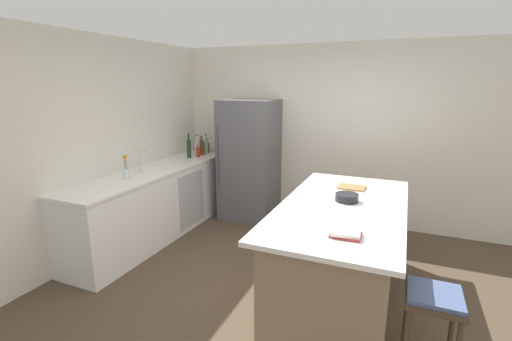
% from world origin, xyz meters
% --- Properties ---
extents(ground_plane, '(7.20, 7.20, 0.00)m').
position_xyz_m(ground_plane, '(0.00, 0.00, 0.00)').
color(ground_plane, '#4C3D2D').
extents(wall_rear, '(6.00, 0.10, 2.60)m').
position_xyz_m(wall_rear, '(0.00, 2.25, 1.30)').
color(wall_rear, silver).
rests_on(wall_rear, ground_plane).
extents(wall_left, '(0.10, 6.00, 2.60)m').
position_xyz_m(wall_left, '(-2.45, 0.00, 1.30)').
color(wall_left, silver).
rests_on(wall_left, ground_plane).
extents(counter_run_left, '(0.67, 2.83, 0.93)m').
position_xyz_m(counter_run_left, '(-2.08, 0.70, 0.47)').
color(counter_run_left, white).
rests_on(counter_run_left, ground_plane).
extents(kitchen_island, '(1.11, 2.19, 0.94)m').
position_xyz_m(kitchen_island, '(0.47, 0.23, 0.47)').
color(kitchen_island, '#8E755B').
rests_on(kitchen_island, ground_plane).
extents(refrigerator, '(0.79, 0.73, 1.81)m').
position_xyz_m(refrigerator, '(-1.21, 1.85, 0.90)').
color(refrigerator, '#56565B').
rests_on(refrigerator, ground_plane).
extents(bar_stool, '(0.36, 0.36, 0.69)m').
position_xyz_m(bar_stool, '(1.22, -0.58, 0.56)').
color(bar_stool, '#473828').
rests_on(bar_stool, ground_plane).
extents(sink_faucet, '(0.15, 0.05, 0.30)m').
position_xyz_m(sink_faucet, '(-2.12, 0.50, 1.09)').
color(sink_faucet, silver).
rests_on(sink_faucet, counter_run_left).
extents(flower_vase, '(0.07, 0.07, 0.30)m').
position_xyz_m(flower_vase, '(-2.05, 0.15, 1.03)').
color(flower_vase, silver).
rests_on(flower_vase, counter_run_left).
extents(syrup_bottle, '(0.07, 0.07, 0.24)m').
position_xyz_m(syrup_bottle, '(-2.04, 2.00, 1.02)').
color(syrup_bottle, '#5B3319').
rests_on(syrup_bottle, counter_run_left).
extents(gin_bottle, '(0.07, 0.07, 0.31)m').
position_xyz_m(gin_bottle, '(-2.00, 1.91, 1.06)').
color(gin_bottle, '#8CB79E').
rests_on(gin_bottle, counter_run_left).
extents(whiskey_bottle, '(0.08, 0.08, 0.30)m').
position_xyz_m(whiskey_bottle, '(-2.03, 1.82, 1.05)').
color(whiskey_bottle, brown).
rests_on(whiskey_bottle, counter_run_left).
extents(soda_bottle, '(0.08, 0.08, 0.33)m').
position_xyz_m(soda_bottle, '(-2.05, 1.72, 1.06)').
color(soda_bottle, silver).
rests_on(soda_bottle, counter_run_left).
extents(hot_sauce_bottle, '(0.05, 0.05, 0.20)m').
position_xyz_m(hot_sauce_bottle, '(-1.98, 1.62, 1.01)').
color(hot_sauce_bottle, red).
rests_on(hot_sauce_bottle, counter_run_left).
extents(wine_bottle, '(0.07, 0.07, 0.36)m').
position_xyz_m(wine_bottle, '(-2.08, 1.52, 1.08)').
color(wine_bottle, '#19381E').
rests_on(wine_bottle, counter_run_left).
extents(cookbook_stack, '(0.22, 0.18, 0.05)m').
position_xyz_m(cookbook_stack, '(0.61, -0.47, 0.96)').
color(cookbook_stack, '#A83338').
rests_on(cookbook_stack, kitchen_island).
extents(mixing_bowl, '(0.22, 0.22, 0.07)m').
position_xyz_m(mixing_bowl, '(0.48, 0.35, 0.97)').
color(mixing_bowl, black).
rests_on(mixing_bowl, kitchen_island).
extents(cutting_board, '(0.29, 0.23, 0.02)m').
position_xyz_m(cutting_board, '(0.46, 0.82, 0.94)').
color(cutting_board, '#9E7042').
rests_on(cutting_board, kitchen_island).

